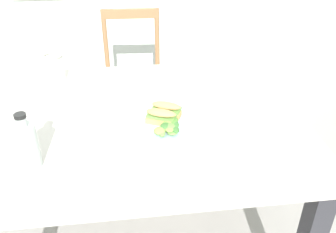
# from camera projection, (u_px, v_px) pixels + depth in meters

# --- Properties ---
(dining_table) EXTENTS (1.21, 1.00, 0.74)m
(dining_table) POSITION_uv_depth(u_px,v_px,m) (146.00, 140.00, 1.47)
(dining_table) COLOR #BCB7AD
(dining_table) RESTS_ON ground
(chair_wooden_far) EXTENTS (0.42, 0.42, 0.87)m
(chair_wooden_far) POSITION_uv_depth(u_px,v_px,m) (133.00, 79.00, 2.38)
(chair_wooden_far) COLOR #8E6642
(chair_wooden_far) RESTS_ON ground
(plate_lunch) EXTENTS (0.26, 0.26, 0.01)m
(plate_lunch) POSITION_uv_depth(u_px,v_px,m) (169.00, 125.00, 1.34)
(plate_lunch) COLOR silver
(plate_lunch) RESTS_ON dining_table
(sandwich_half_front) EXTENTS (0.12, 0.09, 0.06)m
(sandwich_half_front) POSITION_uv_depth(u_px,v_px,m) (161.00, 116.00, 1.33)
(sandwich_half_front) COLOR tan
(sandwich_half_front) RESTS_ON plate_lunch
(sandwich_half_back) EXTENTS (0.12, 0.09, 0.06)m
(sandwich_half_back) POSITION_uv_depth(u_px,v_px,m) (166.00, 109.00, 1.37)
(sandwich_half_back) COLOR tan
(sandwich_half_back) RESTS_ON plate_lunch
(salad_mixed_greens) EXTENTS (0.11, 0.12, 0.03)m
(salad_mixed_greens) POSITION_uv_depth(u_px,v_px,m) (169.00, 126.00, 1.29)
(salad_mixed_greens) COLOR #602D47
(salad_mixed_greens) RESTS_ON plate_lunch
(napkin_folded) EXTENTS (0.11, 0.26, 0.00)m
(napkin_folded) POSITION_uv_depth(u_px,v_px,m) (110.00, 133.00, 1.30)
(napkin_folded) COLOR white
(napkin_folded) RESTS_ON dining_table
(fork_on_napkin) EXTENTS (0.03, 0.19, 0.00)m
(fork_on_napkin) POSITION_uv_depth(u_px,v_px,m) (109.00, 130.00, 1.31)
(fork_on_napkin) COLOR silver
(fork_on_napkin) RESTS_ON napkin_folded
(bottle_cold_brew) EXTENTS (0.07, 0.07, 0.19)m
(bottle_cold_brew) POSITION_uv_depth(u_px,v_px,m) (28.00, 148.00, 1.11)
(bottle_cold_brew) COLOR black
(bottle_cold_brew) RESTS_ON dining_table
(mason_jar_iced_tea) EXTENTS (0.09, 0.09, 0.13)m
(mason_jar_iced_tea) POSITION_uv_depth(u_px,v_px,m) (55.00, 69.00, 1.66)
(mason_jar_iced_tea) COLOR #C67528
(mason_jar_iced_tea) RESTS_ON dining_table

